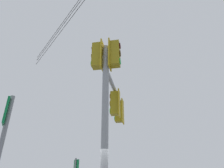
# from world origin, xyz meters

# --- Properties ---
(signal_mast_assembly) EXTENTS (4.06, 1.44, 5.97)m
(signal_mast_assembly) POSITION_xyz_m (0.13, -0.64, 4.25)
(signal_mast_assembly) COLOR gray
(signal_mast_assembly) RESTS_ON ground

